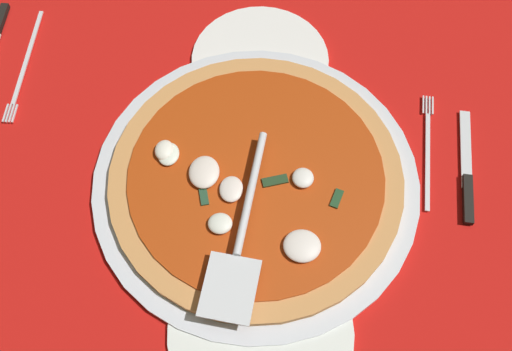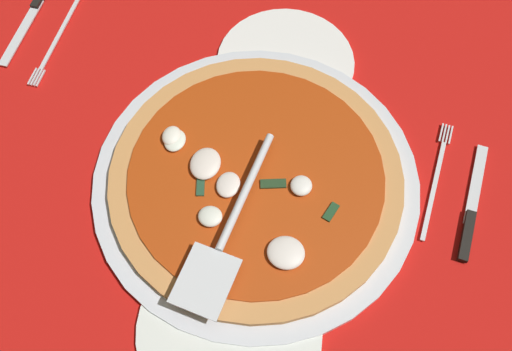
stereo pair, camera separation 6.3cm
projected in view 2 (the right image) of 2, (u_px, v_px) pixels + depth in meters
ground_plane at (218, 168)px, 77.12cm from camera, size 109.02×109.02×0.80cm
checker_pattern at (218, 166)px, 76.72cm from camera, size 109.02×109.02×0.10cm
pizza_pan at (256, 181)px, 74.87cm from camera, size 42.77×42.77×1.31cm
dinner_plate_left at (286, 63)px, 84.08cm from camera, size 20.26×20.26×1.00cm
dinner_plate_right at (229, 329)px, 66.17cm from camera, size 21.65×21.65×1.00cm
pizza at (255, 177)px, 73.60cm from camera, size 38.23×38.23×2.64cm
pizza_server at (228, 230)px, 67.83cm from camera, size 24.82×7.19×1.00cm
place_setting_near at (47, 22)px, 87.84cm from camera, size 21.55×13.10×1.40cm
place_setting_far at (453, 198)px, 74.11cm from camera, size 20.47×13.14×1.40cm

